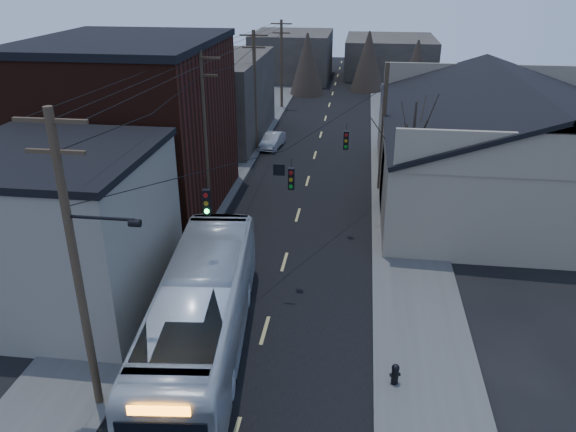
% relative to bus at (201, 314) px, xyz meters
% --- Properties ---
extents(road_surface, '(9.00, 110.00, 0.02)m').
position_rel_bus_xyz_m(road_surface, '(2.13, 23.76, -1.78)').
color(road_surface, black).
rests_on(road_surface, ground).
extents(sidewalk_left, '(4.00, 110.00, 0.12)m').
position_rel_bus_xyz_m(sidewalk_left, '(-4.37, 23.76, -1.73)').
color(sidewalk_left, '#474744').
rests_on(sidewalk_left, ground).
extents(sidewalk_right, '(4.00, 110.00, 0.12)m').
position_rel_bus_xyz_m(sidewalk_right, '(8.63, 23.76, -1.73)').
color(sidewalk_right, '#474744').
rests_on(sidewalk_right, ground).
extents(building_clapboard, '(8.00, 8.00, 7.00)m').
position_rel_bus_xyz_m(building_clapboard, '(-6.87, 2.76, 1.71)').
color(building_clapboard, gray).
rests_on(building_clapboard, ground).
extents(building_brick, '(10.00, 12.00, 10.00)m').
position_rel_bus_xyz_m(building_brick, '(-7.87, 13.76, 3.21)').
color(building_brick, black).
rests_on(building_brick, ground).
extents(building_left_far, '(9.00, 14.00, 7.00)m').
position_rel_bus_xyz_m(building_left_far, '(-7.37, 29.76, 1.71)').
color(building_left_far, '#322D28').
rests_on(building_left_far, ground).
extents(warehouse, '(16.16, 20.60, 7.73)m').
position_rel_bus_xyz_m(warehouse, '(15.13, 18.76, 0.90)').
color(warehouse, gray).
rests_on(warehouse, ground).
extents(building_far_left, '(10.00, 12.00, 6.00)m').
position_rel_bus_xyz_m(building_far_left, '(-3.87, 58.76, 1.21)').
color(building_far_left, '#322D28').
rests_on(building_far_left, ground).
extents(building_far_right, '(12.00, 14.00, 5.00)m').
position_rel_bus_xyz_m(building_far_right, '(9.13, 63.76, 0.71)').
color(building_far_right, '#322D28').
rests_on(building_far_right, ground).
extents(bare_tree, '(0.40, 0.40, 7.20)m').
position_rel_bus_xyz_m(bare_tree, '(8.63, 13.76, 1.81)').
color(bare_tree, black).
rests_on(bare_tree, ground).
extents(utility_lines, '(11.24, 45.28, 10.50)m').
position_rel_bus_xyz_m(utility_lines, '(-0.98, 17.90, 3.16)').
color(utility_lines, '#382B1E').
rests_on(utility_lines, ground).
extents(bus, '(4.31, 13.13, 3.59)m').
position_rel_bus_xyz_m(bus, '(0.00, 0.00, 0.00)').
color(bus, silver).
rests_on(bus, ground).
extents(parked_car, '(1.76, 3.88, 1.23)m').
position_rel_bus_xyz_m(parked_car, '(-1.58, 27.36, -1.18)').
color(parked_car, '#A1A4A8').
rests_on(parked_car, ground).
extents(fire_hydrant, '(0.40, 0.28, 0.83)m').
position_rel_bus_xyz_m(fire_hydrant, '(7.38, -0.95, -1.23)').
color(fire_hydrant, black).
rests_on(fire_hydrant, sidewalk_right).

